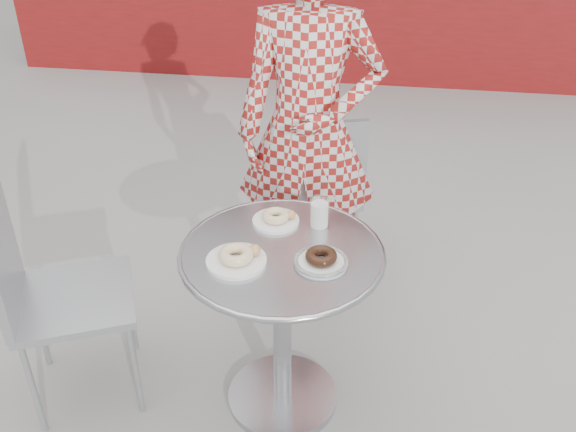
# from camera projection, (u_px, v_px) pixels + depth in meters

# --- Properties ---
(ground) EXTENTS (60.00, 60.00, 0.00)m
(ground) POSITION_uv_depth(u_px,v_px,m) (289.00, 391.00, 2.61)
(ground) COLOR #9B9893
(ground) RESTS_ON ground
(bistro_table) EXTENTS (0.72, 0.72, 0.72)m
(bistro_table) POSITION_uv_depth(u_px,v_px,m) (282.00, 291.00, 2.29)
(bistro_table) COLOR silver
(bistro_table) RESTS_ON ground
(chair_far) EXTENTS (0.53, 0.54, 0.89)m
(chair_far) POSITION_uv_depth(u_px,v_px,m) (310.00, 223.00, 3.18)
(chair_far) COLOR #AFB1B7
(chair_far) RESTS_ON ground
(chair_left) EXTENTS (0.57, 0.57, 0.90)m
(chair_left) POSITION_uv_depth(u_px,v_px,m) (79.00, 336.00, 2.48)
(chair_left) COLOR #AFB1B7
(chair_left) RESTS_ON ground
(seated_person) EXTENTS (0.63, 0.42, 1.71)m
(seated_person) POSITION_uv_depth(u_px,v_px,m) (309.00, 131.00, 2.72)
(seated_person) COLOR maroon
(seated_person) RESTS_ON ground
(plate_far) EXTENTS (0.17, 0.17, 0.05)m
(plate_far) POSITION_uv_depth(u_px,v_px,m) (277.00, 218.00, 2.34)
(plate_far) COLOR white
(plate_far) RESTS_ON bistro_table
(plate_near) EXTENTS (0.20, 0.20, 0.05)m
(plate_near) POSITION_uv_depth(u_px,v_px,m) (237.00, 257.00, 2.13)
(plate_near) COLOR white
(plate_near) RESTS_ON bistro_table
(plate_checker) EXTENTS (0.18, 0.18, 0.05)m
(plate_checker) POSITION_uv_depth(u_px,v_px,m) (321.00, 260.00, 2.13)
(plate_checker) COLOR white
(plate_checker) RESTS_ON bistro_table
(milk_cup) EXTENTS (0.07, 0.07, 0.11)m
(milk_cup) POSITION_uv_depth(u_px,v_px,m) (319.00, 213.00, 2.31)
(milk_cup) COLOR white
(milk_cup) RESTS_ON bistro_table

